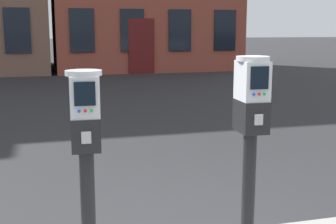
% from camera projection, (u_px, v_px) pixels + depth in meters
% --- Properties ---
extents(parking_meter_near_kerb, '(0.23, 0.26, 1.34)m').
position_uv_depth(parking_meter_near_kerb, '(86.00, 139.00, 2.72)').
color(parking_meter_near_kerb, black).
rests_on(parking_meter_near_kerb, sidewalk_slab).
extents(parking_meter_twin_adjacent, '(0.23, 0.26, 1.40)m').
position_uv_depth(parking_meter_twin_adjacent, '(251.00, 123.00, 2.99)').
color(parking_meter_twin_adjacent, black).
rests_on(parking_meter_twin_adjacent, sidewalk_slab).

